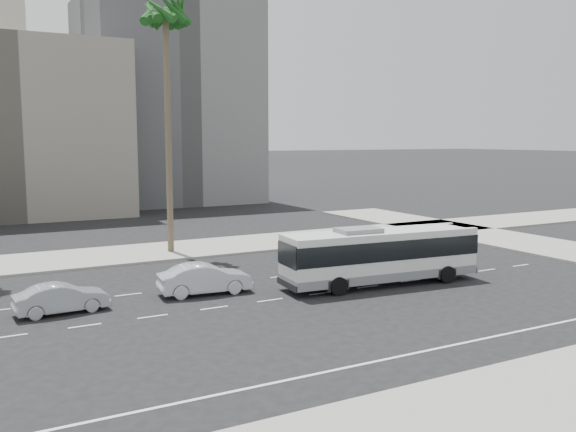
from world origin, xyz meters
TOP-DOWN VIEW (x-y plane):
  - ground at (0.00, 0.00)m, footprint 700.00×700.00m
  - sidewalk_north at (0.00, 15.50)m, footprint 120.00×7.00m
  - midrise_beige_west at (-12.00, 45.00)m, footprint 24.00×18.00m
  - midrise_gray_center at (8.00, 52.00)m, footprint 20.00×20.00m
  - highrise_right at (45.00, 230.00)m, footprint 26.00×26.00m
  - highrise_far at (70.00, 260.00)m, footprint 22.00×22.00m
  - city_bus at (3.98, 0.15)m, footprint 11.53×3.47m
  - car_a at (-5.38, 2.83)m, footprint 2.13×4.97m
  - car_b at (-12.54, 2.64)m, footprint 1.74×4.31m
  - palm_near at (-3.39, 14.84)m, footprint 5.26×5.26m

SIDE VIEW (x-z plane):
  - ground at x=0.00m, z-range 0.00..0.00m
  - sidewalk_north at x=0.00m, z-range 0.00..0.15m
  - car_b at x=-12.54m, z-range 0.00..1.39m
  - car_a at x=-5.38m, z-range 0.00..1.59m
  - city_bus at x=3.98m, z-range 0.08..3.34m
  - midrise_beige_west at x=-12.00m, z-range 0.00..18.00m
  - midrise_gray_center at x=8.00m, z-range 0.00..26.00m
  - palm_near at x=-3.39m, z-range 7.18..24.87m
  - highrise_far at x=70.00m, z-range 0.00..60.00m
  - highrise_right at x=45.00m, z-range 0.00..70.00m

